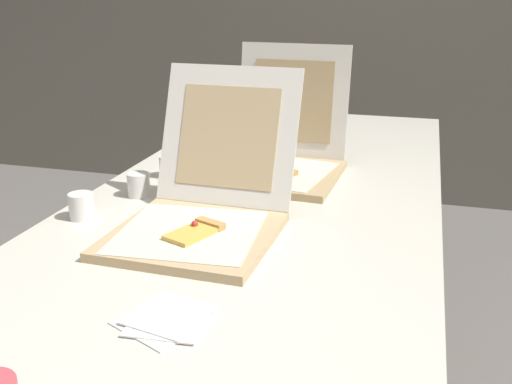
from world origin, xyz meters
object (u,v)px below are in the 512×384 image
object	(u,v)px
cup_white_near_left	(81,206)
napkin_pile	(167,319)
cup_white_near_center	(139,185)
cup_white_far	(222,143)
pizza_box_front	(202,211)
pizza_box_middle	(280,157)
cup_white_mid	(169,166)
table	(266,205)

from	to	relation	value
cup_white_near_left	napkin_pile	world-z (taller)	cup_white_near_left
cup_white_near_center	cup_white_far	bearing A→B (deg)	82.25
pizza_box_front	napkin_pile	world-z (taller)	pizza_box_front
cup_white_near_left	pizza_box_middle	bearing A→B (deg)	51.97
cup_white_far	cup_white_near_left	world-z (taller)	same
cup_white_near_center	pizza_box_front	bearing A→B (deg)	-36.08
cup_white_far	cup_white_mid	size ratio (longest dim) A/B	1.00
cup_white_near_center	napkin_pile	xyz separation A→B (m)	(0.35, -0.59, -0.03)
cup_white_far	cup_white_near_center	xyz separation A→B (m)	(-0.07, -0.51, 0.00)
cup_white_near_center	pizza_box_middle	bearing A→B (deg)	43.03
table	cup_white_near_left	bearing A→B (deg)	-140.65
cup_white_near_left	napkin_pile	distance (m)	0.57
pizza_box_front	cup_white_mid	bearing A→B (deg)	124.95
pizza_box_front	cup_white_mid	distance (m)	0.46
cup_white_far	napkin_pile	size ratio (longest dim) A/B	0.36
pizza_box_middle	cup_white_mid	distance (m)	0.35
table	pizza_box_middle	distance (m)	0.20
cup_white_near_left	table	bearing A→B (deg)	39.35
pizza_box_middle	cup_white_near_center	xyz separation A→B (m)	(-0.33, -0.31, -0.02)
pizza_box_front	cup_white_near_center	xyz separation A→B (m)	(-0.26, 0.19, -0.02)
table	cup_white_near_left	distance (m)	0.52
pizza_box_middle	cup_white_near_center	size ratio (longest dim) A/B	6.53
cup_white_near_center	napkin_pile	distance (m)	0.69
cup_white_far	table	bearing A→B (deg)	-55.17
pizza_box_middle	napkin_pile	size ratio (longest dim) A/B	2.37
table	pizza_box_middle	world-z (taller)	pizza_box_middle
cup_white_mid	pizza_box_front	bearing A→B (deg)	-56.55
pizza_box_middle	cup_white_near_left	world-z (taller)	pizza_box_middle
pizza_box_middle	cup_white_near_center	bearing A→B (deg)	-134.44
pizza_box_front	cup_white_near_left	bearing A→B (deg)	-177.81
pizza_box_front	cup_white_far	bearing A→B (deg)	106.79
table	cup_white_far	xyz separation A→B (m)	(-0.27, 0.38, 0.07)
pizza_box_front	cup_white_near_center	distance (m)	0.33
table	napkin_pile	world-z (taller)	napkin_pile
napkin_pile	table	bearing A→B (deg)	90.91
cup_white_near_left	cup_white_far	bearing A→B (deg)	79.41
pizza_box_front	pizza_box_middle	bearing A→B (deg)	83.45
pizza_box_middle	napkin_pile	xyz separation A→B (m)	(0.01, -0.90, -0.05)
pizza_box_middle	cup_white_mid	bearing A→B (deg)	-156.72
cup_white_near_left	cup_white_mid	size ratio (longest dim) A/B	1.00
table	cup_white_near_left	xyz separation A→B (m)	(-0.40, -0.33, 0.07)
pizza_box_middle	cup_white_near_center	world-z (taller)	pizza_box_middle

